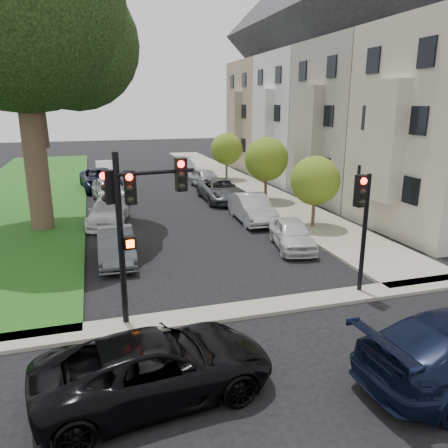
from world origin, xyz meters
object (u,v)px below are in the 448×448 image
object	(u,v)px
traffic_signal_secondary	(362,212)
car_parked_8	(100,179)
eucalyptus	(16,4)
car_parked_5	(116,246)
car_parked_4	(184,165)
car_cross_near	(156,366)
small_tree_b	(266,159)
car_parked_6	(108,211)
car_parked_9	(105,169)
car_parked_3	(206,178)
small_tree_a	(315,181)
small_tree_c	(227,149)
car_parked_1	(252,208)
car_parked_0	(292,234)
car_parked_7	(109,190)
car_parked_2	(221,190)
traffic_signal_main	(133,209)

from	to	relation	value
traffic_signal_secondary	car_parked_8	size ratio (longest dim) A/B	0.73
eucalyptus	car_parked_5	xyz separation A→B (m)	(3.36, -5.76, -9.79)
car_parked_4	car_cross_near	bearing A→B (deg)	-94.41
eucalyptus	small_tree_b	distance (m)	15.61
car_parked_6	car_parked_9	size ratio (longest dim) A/B	1.13
car_cross_near	car_parked_3	world-z (taller)	car_cross_near
eucalyptus	traffic_signal_secondary	size ratio (longest dim) A/B	3.76
car_parked_5	car_parked_8	size ratio (longest dim) A/B	0.73
car_parked_4	car_parked_6	size ratio (longest dim) A/B	0.96
eucalyptus	small_tree_a	size ratio (longest dim) A/B	4.12
car_parked_5	small_tree_c	bearing A→B (deg)	60.64
car_parked_1	car_parked_8	world-z (taller)	car_parked_8
car_parked_1	car_parked_4	world-z (taller)	car_parked_1
small_tree_c	traffic_signal_secondary	size ratio (longest dim) A/B	0.96
eucalyptus	small_tree_a	world-z (taller)	eucalyptus
traffic_signal_secondary	car_parked_8	bearing A→B (deg)	109.70
car_cross_near	car_parked_0	distance (m)	11.09
small_tree_a	car_parked_8	size ratio (longest dim) A/B	0.67
small_tree_c	car_parked_1	bearing A→B (deg)	-101.02
car_parked_1	car_parked_9	xyz separation A→B (m)	(-7.13, 17.70, -0.06)
car_parked_4	car_parked_7	world-z (taller)	car_parked_7
small_tree_b	car_parked_3	size ratio (longest dim) A/B	1.01
car_parked_3	car_parked_4	size ratio (longest dim) A/B	0.92
car_parked_1	car_parked_6	distance (m)	7.66
car_cross_near	car_parked_3	size ratio (longest dim) A/B	1.25
car_parked_2	small_tree_b	bearing A→B (deg)	-22.50
car_parked_1	car_parked_9	bearing A→B (deg)	114.46
car_parked_3	traffic_signal_main	bearing A→B (deg)	-118.68
car_cross_near	car_parked_5	distance (m)	8.93
small_tree_a	car_parked_6	xyz separation A→B (m)	(-9.99, 3.92, -1.80)
traffic_signal_main	car_parked_0	world-z (taller)	traffic_signal_main
traffic_signal_main	car_parked_6	xyz separation A→B (m)	(-0.38, 11.51, -2.76)
car_parked_1	car_parked_9	size ratio (longest dim) A/B	1.08
car_parked_0	car_cross_near	bearing A→B (deg)	-119.03
car_cross_near	car_parked_5	size ratio (longest dim) A/B	1.28
traffic_signal_secondary	car_parked_1	size ratio (longest dim) A/B	0.91
traffic_signal_secondary	car_parked_9	bearing A→B (deg)	104.78
car_parked_1	car_parked_2	bearing A→B (deg)	93.92
car_parked_9	car_parked_8	bearing A→B (deg)	-94.57
traffic_signal_secondary	car_parked_8	world-z (taller)	traffic_signal_secondary
small_tree_a	car_parked_9	world-z (taller)	small_tree_a
car_parked_8	car_parked_2	bearing A→B (deg)	-46.74
traffic_signal_secondary	car_parked_0	size ratio (longest dim) A/B	1.06
small_tree_a	traffic_signal_main	size ratio (longest dim) A/B	0.75
eucalyptus	car_parked_2	size ratio (longest dim) A/B	2.97
small_tree_b	car_parked_0	distance (m)	9.63
car_parked_0	car_parked_5	size ratio (longest dim) A/B	0.95
car_cross_near	car_parked_8	distance (m)	25.06
traffic_signal_secondary	car_parked_4	world-z (taller)	traffic_signal_secondary
car_cross_near	traffic_signal_secondary	bearing A→B (deg)	-71.79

